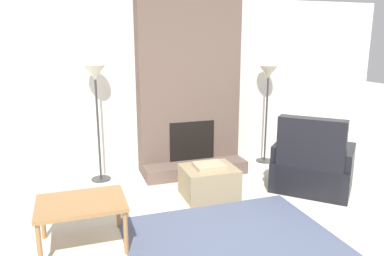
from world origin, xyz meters
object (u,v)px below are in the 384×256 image
Objects in this scene: ottoman at (209,181)px; side_table at (81,206)px; floor_lamp_left at (95,84)px; armchair at (312,169)px; floor_lamp_right at (268,81)px.

side_table is at bearing -155.18° from ottoman.
floor_lamp_left is (0.32, 1.77, 0.97)m from side_table.
armchair is at bearing -11.47° from ottoman.
floor_lamp_left is at bearing 18.48° from armchair.
side_table is 3.60m from floor_lamp_right.
armchair is 3.00m from side_table.
floor_lamp_left is 2.67m from floor_lamp_right.
floor_lamp_right reaches higher than armchair.
side_table is 0.53× the size of floor_lamp_right.
armchair is 0.80× the size of floor_lamp_right.
ottoman is 2.07m from floor_lamp_right.
armchair is (1.36, -0.28, 0.11)m from ottoman.
floor_lamp_right is (1.39, 1.03, 1.13)m from ottoman.
floor_lamp_right is (2.99, 1.77, 0.92)m from side_table.
ottoman is 0.53× the size of armchair.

